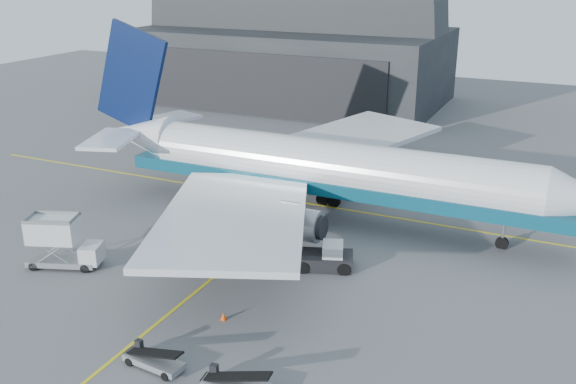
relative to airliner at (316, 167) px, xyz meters
The scene contains 9 objects.
ground 18.03m from the airliner, 97.63° to the right, with size 200.00×200.00×0.00m, color #565659.
taxi_lines 7.05m from the airliner, 116.95° to the right, with size 80.00×42.12×0.02m.
hangar 53.78m from the airliner, 116.97° to the left, with size 50.00×28.30×28.00m.
airliner is the anchor object (origin of this frame).
catering_truck 23.12m from the airliner, 127.87° to the right, with size 6.16×3.98×3.98m.
pushback_tug 11.46m from the airliner, 63.15° to the right, with size 5.11×3.92×2.10m.
belt_loader_a 26.52m from the airliner, 89.08° to the right, with size 4.18×1.77×1.57m.
belt_loader_b 27.13m from the airliner, 77.05° to the right, with size 4.21×1.78×1.58m.
traffic_cone 20.33m from the airliner, 85.68° to the right, with size 0.39×0.39×0.56m.
Camera 1 is at (23.65, -34.95, 22.94)m, focal length 40.00 mm.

